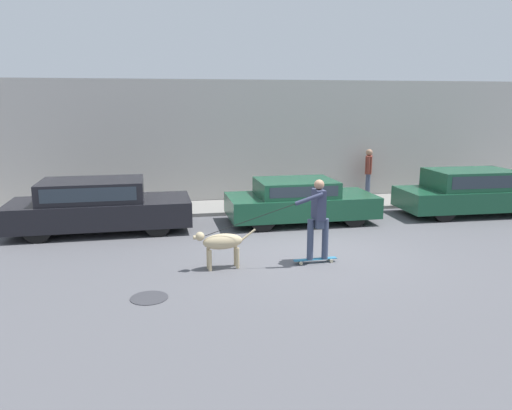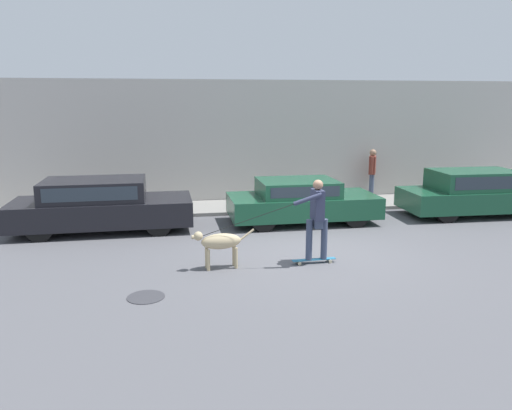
{
  "view_description": "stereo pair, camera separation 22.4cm",
  "coord_description": "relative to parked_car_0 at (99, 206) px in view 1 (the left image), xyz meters",
  "views": [
    {
      "loc": [
        -3.18,
        -9.99,
        3.28
      ],
      "look_at": [
        -1.08,
        0.95,
        0.95
      ],
      "focal_mm": 35.0,
      "sensor_mm": 36.0,
      "label": 1
    },
    {
      "loc": [
        -2.96,
        -10.03,
        3.28
      ],
      "look_at": [
        -1.08,
        0.95,
        0.95
      ],
      "focal_mm": 35.0,
      "sensor_mm": 36.0,
      "label": 2
    }
  ],
  "objects": [
    {
      "name": "skateboarder",
      "position": [
        4.68,
        -3.47,
        0.34
      ],
      "size": [
        2.83,
        0.54,
        1.74
      ],
      "rotation": [
        0.0,
        0.0,
        3.19
      ],
      "color": "beige",
      "rests_on": "ground_plane"
    },
    {
      "name": "sidewalk_curb",
      "position": [
        4.76,
        2.09,
        -0.61
      ],
      "size": [
        30.0,
        1.9,
        0.1
      ],
      "color": "gray",
      "rests_on": "ground_plane"
    },
    {
      "name": "manhole_cover",
      "position": [
        1.3,
        -4.75,
        -0.66
      ],
      "size": [
        0.64,
        0.64,
        0.01
      ],
      "color": "#38383D",
      "rests_on": "ground_plane"
    },
    {
      "name": "ground_plane",
      "position": [
        4.76,
        -2.92,
        -0.66
      ],
      "size": [
        36.0,
        36.0,
        0.0
      ],
      "primitive_type": "plane",
      "color": "#545459"
    },
    {
      "name": "parked_car_2",
      "position": [
        10.56,
        0.0,
        -0.02
      ],
      "size": [
        4.47,
        1.8,
        1.32
      ],
      "rotation": [
        0.0,
        0.0,
        -0.02
      ],
      "color": "black",
      "rests_on": "ground_plane"
    },
    {
      "name": "parked_car_0",
      "position": [
        0.0,
        0.0,
        0.0
      ],
      "size": [
        4.51,
        1.88,
        1.34
      ],
      "rotation": [
        0.0,
        0.0,
        0.02
      ],
      "color": "black",
      "rests_on": "ground_plane"
    },
    {
      "name": "back_wall",
      "position": [
        4.76,
        3.21,
        1.31
      ],
      "size": [
        32.0,
        0.3,
        3.94
      ],
      "color": "#B2ADA8",
      "rests_on": "ground_plane"
    },
    {
      "name": "pedestrian_with_bag",
      "position": [
        8.38,
        2.56,
        0.33
      ],
      "size": [
        0.42,
        0.66,
        1.62
      ],
      "rotation": [
        0.0,
        0.0,
        -0.47
      ],
      "color": "#3D4760",
      "rests_on": "sidewalk_curb"
    },
    {
      "name": "dog",
      "position": [
        2.71,
        -3.45,
        -0.13
      ],
      "size": [
        1.27,
        0.39,
        0.79
      ],
      "rotation": [
        0.0,
        0.0,
        3.24
      ],
      "color": "tan",
      "rests_on": "ground_plane"
    },
    {
      "name": "parked_car_1",
      "position": [
        5.29,
        0.0,
        -0.07
      ],
      "size": [
        4.03,
        1.85,
        1.19
      ],
      "rotation": [
        0.0,
        0.0,
        0.01
      ],
      "color": "black",
      "rests_on": "ground_plane"
    }
  ]
}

